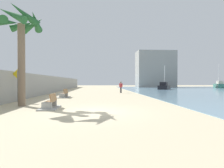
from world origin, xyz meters
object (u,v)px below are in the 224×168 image
(palm_tree, at_px, (21,31))
(boat_outer, at_px, (164,87))
(bench_near, at_px, (50,105))
(pedestrian_sign, at_px, (18,82))
(boat_distant, at_px, (219,85))
(person_walking, at_px, (121,86))
(bench_far, at_px, (64,95))

(palm_tree, relative_size, boat_outer, 1.31)
(bench_near, bearing_deg, pedestrian_sign, 133.46)
(pedestrian_sign, bearing_deg, boat_distant, 38.61)
(palm_tree, relative_size, person_walking, 4.02)
(bench_near, bearing_deg, person_walking, 67.58)
(bench_far, bearing_deg, bench_near, -85.02)
(bench_near, xyz_separation_m, bench_far, (-0.72, 8.23, 0.00))
(bench_far, relative_size, pedestrian_sign, 0.76)
(pedestrian_sign, bearing_deg, bench_far, 53.47)
(bench_near, xyz_separation_m, pedestrian_sign, (-3.83, 4.04, 1.53))
(palm_tree, distance_m, bench_far, 8.69)
(boat_distant, bearing_deg, pedestrian_sign, -141.39)
(bench_near, xyz_separation_m, boat_distant, (37.13, 36.75, 0.58))
(bench_far, relative_size, person_walking, 1.21)
(palm_tree, distance_m, boat_distant, 53.21)
(person_walking, height_order, boat_outer, boat_outer)
(pedestrian_sign, bearing_deg, palm_tree, -61.43)
(bench_near, distance_m, boat_outer, 33.12)
(boat_distant, xyz_separation_m, boat_outer, (-19.23, -8.89, -0.14))
(bench_far, height_order, boat_outer, boat_outer)
(bench_near, bearing_deg, boat_outer, 57.27)
(bench_far, xyz_separation_m, person_walking, (7.27, 7.64, 0.81))
(palm_tree, bearing_deg, pedestrian_sign, 118.57)
(boat_outer, bearing_deg, person_walking, -133.45)
(bench_near, distance_m, bench_far, 8.26)
(bench_far, height_order, person_walking, person_walking)
(palm_tree, xyz_separation_m, boat_outer, (20.33, 26.40, -4.72))
(boat_outer, bearing_deg, boat_distant, 24.81)
(palm_tree, height_order, pedestrian_sign, palm_tree)
(palm_tree, relative_size, bench_far, 3.32)
(bench_far, height_order, boat_distant, boat_distant)
(palm_tree, relative_size, bench_near, 3.35)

